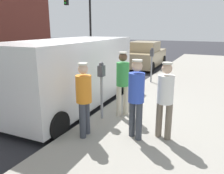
# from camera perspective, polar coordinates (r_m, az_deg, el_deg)

# --- Properties ---
(ground_plane) EXTENTS (80.00, 80.00, 0.00)m
(ground_plane) POSITION_cam_1_polar(r_m,az_deg,el_deg) (7.37, -9.48, -5.33)
(ground_plane) COLOR #2D2D33
(sidewalk_slab) EXTENTS (5.00, 32.00, 0.15)m
(sidewalk_slab) POSITION_cam_1_polar(r_m,az_deg,el_deg) (6.15, 18.68, -9.37)
(sidewalk_slab) COLOR #9E998E
(sidewalk_slab) RESTS_ON ground
(parking_meter_near) EXTENTS (0.14, 0.18, 1.52)m
(parking_meter_near) POSITION_cam_1_polar(r_m,az_deg,el_deg) (5.82, -2.66, 1.57)
(parking_meter_near) COLOR gray
(parking_meter_near) RESTS_ON sidewalk_slab
(parking_meter_far) EXTENTS (0.14, 0.18, 1.52)m
(parking_meter_far) POSITION_cam_1_polar(r_m,az_deg,el_deg) (10.06, 10.02, 6.99)
(parking_meter_far) COLOR gray
(parking_meter_far) RESTS_ON sidewalk_slab
(pedestrian_in_orange) EXTENTS (0.34, 0.36, 1.65)m
(pedestrian_in_orange) POSITION_cam_1_polar(r_m,az_deg,el_deg) (4.91, -7.12, -2.15)
(pedestrian_in_orange) COLOR #383D47
(pedestrian_in_orange) RESTS_ON sidewalk_slab
(pedestrian_in_green) EXTENTS (0.34, 0.34, 1.74)m
(pedestrian_in_green) POSITION_cam_1_polar(r_m,az_deg,el_deg) (6.07, 2.71, 1.87)
(pedestrian_in_green) COLOR beige
(pedestrian_in_green) RESTS_ON sidewalk_slab
(pedestrian_in_white) EXTENTS (0.35, 0.34, 1.68)m
(pedestrian_in_white) POSITION_cam_1_polar(r_m,az_deg,el_deg) (4.89, 13.30, -2.25)
(pedestrian_in_white) COLOR #726656
(pedestrian_in_white) RESTS_ON sidewalk_slab
(pedestrian_in_blue) EXTENTS (0.34, 0.34, 1.73)m
(pedestrian_in_blue) POSITION_cam_1_polar(r_m,az_deg,el_deg) (4.79, 6.14, -1.87)
(pedestrian_in_blue) COLOR #383D47
(pedestrian_in_blue) RESTS_ON sidewalk_slab
(parked_van) EXTENTS (2.26, 5.25, 2.15)m
(parked_van) POSITION_cam_1_polar(r_m,az_deg,el_deg) (7.28, -10.08, 3.84)
(parked_van) COLOR white
(parked_van) RESTS_ON ground
(parked_sedan_ahead) EXTENTS (2.07, 4.46, 1.65)m
(parked_sedan_ahead) POSITION_cam_1_polar(r_m,az_deg,el_deg) (14.85, 8.34, 7.85)
(parked_sedan_ahead) COLOR tan
(parked_sedan_ahead) RESTS_ON ground
(traffic_light_corner) EXTENTS (2.48, 0.42, 5.20)m
(traffic_light_corner) POSITION_cam_1_polar(r_m,az_deg,el_deg) (18.84, -7.86, 17.74)
(traffic_light_corner) COLOR black
(traffic_light_corner) RESTS_ON ground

